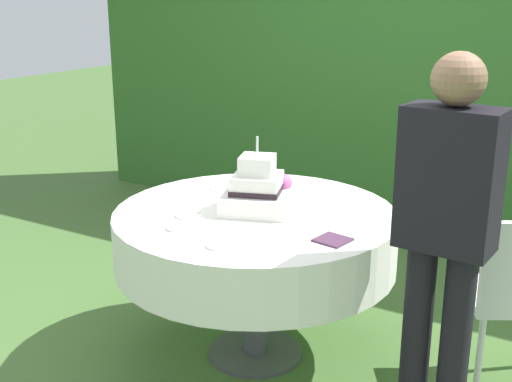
{
  "coord_description": "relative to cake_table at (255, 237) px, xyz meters",
  "views": [
    {
      "loc": [
        1.55,
        -2.6,
        1.81
      ],
      "look_at": [
        -0.0,
        0.01,
        0.88
      ],
      "focal_mm": 46.35,
      "sensor_mm": 36.0,
      "label": 1
    }
  ],
  "objects": [
    {
      "name": "serving_plate_right",
      "position": [
        -0.23,
        -0.23,
        0.14
      ],
      "size": [
        0.12,
        0.12,
        0.01
      ],
      "primitive_type": "cylinder",
      "color": "white",
      "rests_on": "cake_table"
    },
    {
      "name": "serving_plate_near",
      "position": [
        -0.35,
        0.22,
        0.14
      ],
      "size": [
        0.12,
        0.12,
        0.01
      ],
      "primitive_type": "cylinder",
      "color": "white",
      "rests_on": "cake_table"
    },
    {
      "name": "napkin_stack",
      "position": [
        0.49,
        -0.17,
        0.14
      ],
      "size": [
        0.15,
        0.15,
        0.01
      ],
      "primitive_type": "cube",
      "rotation": [
        0.0,
        0.0,
        -0.17
      ],
      "color": "#4C2D47",
      "rests_on": "cake_table"
    },
    {
      "name": "wedding_cake",
      "position": [
        -0.0,
        0.02,
        0.23
      ],
      "size": [
        0.41,
        0.41,
        0.37
      ],
      "color": "white",
      "rests_on": "cake_table"
    },
    {
      "name": "cake_table",
      "position": [
        0.0,
        0.0,
        0.0
      ],
      "size": [
        1.38,
        1.38,
        0.78
      ],
      "color": "#4C4C51",
      "rests_on": "ground_plane"
    },
    {
      "name": "ground_plane",
      "position": [
        0.0,
        0.0,
        -0.64
      ],
      "size": [
        20.0,
        20.0,
        0.0
      ],
      "primitive_type": "plane",
      "color": "#476B33"
    },
    {
      "name": "serving_plate_left",
      "position": [
        -0.17,
        -0.39,
        0.14
      ],
      "size": [
        0.11,
        0.11,
        0.01
      ],
      "primitive_type": "cylinder",
      "color": "white",
      "rests_on": "cake_table"
    },
    {
      "name": "foliage_hedge",
      "position": [
        0.0,
        2.32,
        0.66
      ],
      "size": [
        5.62,
        0.47,
        2.62
      ],
      "primitive_type": "cube",
      "color": "#336628",
      "rests_on": "ground_plane"
    },
    {
      "name": "standing_person",
      "position": [
        0.96,
        -0.19,
        0.28
      ],
      "size": [
        0.37,
        0.23,
        1.6
      ],
      "color": "black",
      "rests_on": "ground_plane"
    },
    {
      "name": "serving_plate_far",
      "position": [
        0.11,
        -0.47,
        0.14
      ],
      "size": [
        0.12,
        0.12,
        0.01
      ],
      "primitive_type": "cylinder",
      "color": "white",
      "rests_on": "cake_table"
    }
  ]
}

